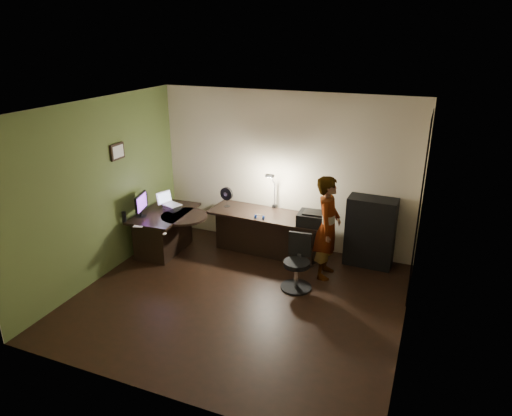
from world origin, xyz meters
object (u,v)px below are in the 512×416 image
at_px(monitor, 141,209).
at_px(office_chair, 297,263).
at_px(cabinet, 370,232).
at_px(desk_left, 166,232).
at_px(person, 328,227).
at_px(desk_right, 266,234).

xyz_separation_m(monitor, office_chair, (2.72, -0.05, -0.44)).
distance_m(cabinet, office_chair, 1.47).
distance_m(desk_left, person, 2.80).
relative_size(desk_right, cabinet, 1.71).
xyz_separation_m(desk_left, desk_right, (1.64, 0.57, 0.01)).
xyz_separation_m(cabinet, office_chair, (-0.86, -1.18, -0.16)).
bearing_deg(office_chair, desk_left, 166.84).
distance_m(desk_right, cabinet, 1.72).
xyz_separation_m(office_chair, person, (0.30, 0.56, 0.40)).
distance_m(desk_right, person, 1.26).
bearing_deg(office_chair, cabinet, 48.91).
bearing_deg(cabinet, monitor, -160.66).
xyz_separation_m(desk_left, cabinet, (3.32, 0.83, 0.21)).
bearing_deg(monitor, cabinet, 2.92).
height_order(desk_left, cabinet, cabinet).
relative_size(desk_left, office_chair, 1.52).
bearing_deg(desk_right, person, -15.30).
height_order(desk_right, person, person).
bearing_deg(cabinet, desk_left, -164.11).
xyz_separation_m(desk_right, person, (1.12, -0.36, 0.44)).
xyz_separation_m(cabinet, person, (-0.56, -0.62, 0.24)).
height_order(office_chair, person, person).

